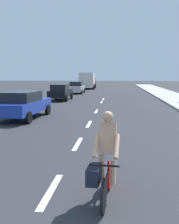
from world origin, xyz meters
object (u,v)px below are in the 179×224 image
parked_car_silver (77,87)px  parked_car_black (60,92)px  parked_car_blue (23,104)px  cyclist (105,161)px  delivery_truck (87,80)px

parked_car_silver → parked_car_black: bearing=-91.6°
parked_car_blue → parked_car_silver: bearing=93.1°
cyclist → parked_car_blue: size_ratio=0.39×
parked_car_silver → cyclist: bearing=-80.5°
parked_car_black → parked_car_blue: bearing=-89.0°
parked_car_black → delivery_truck: (0.34, 20.47, 0.67)m
parked_car_black → delivery_truck: delivery_truck is taller
parked_car_blue → parked_car_black: size_ratio=1.16×
parked_car_silver → delivery_truck: bearing=88.8°
cyclist → parked_car_black: (-5.33, 20.15, 0.01)m
cyclist → parked_car_blue: 10.73m
parked_car_blue → delivery_truck: size_ratio=0.74×
parked_car_blue → parked_car_silver: (0.05, 19.84, -0.01)m
cyclist → parked_car_black: 20.84m
parked_car_blue → delivery_truck: bearing=92.9°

